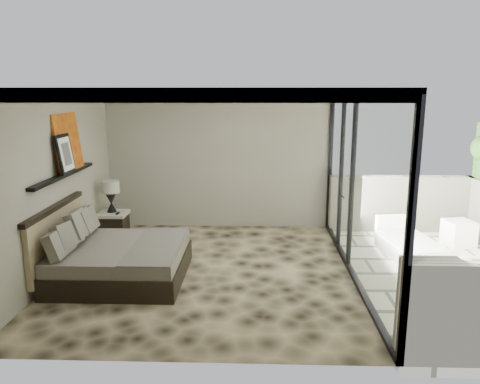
{
  "coord_description": "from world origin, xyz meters",
  "views": [
    {
      "loc": [
        0.75,
        -6.85,
        2.78
      ],
      "look_at": [
        0.51,
        0.4,
        1.19
      ],
      "focal_mm": 35.0,
      "sensor_mm": 36.0,
      "label": 1
    }
  ],
  "objects_px": {
    "table_lamp": "(111,192)",
    "lounger": "(410,247)",
    "bed": "(114,258)",
    "nightstand": "(114,225)",
    "ottoman": "(459,233)"
  },
  "relations": [
    {
      "from": "bed",
      "to": "nightstand",
      "type": "bearing_deg",
      "value": 107.07
    },
    {
      "from": "table_lamp",
      "to": "lounger",
      "type": "distance_m",
      "value": 5.45
    },
    {
      "from": "bed",
      "to": "nightstand",
      "type": "height_order",
      "value": "bed"
    },
    {
      "from": "ottoman",
      "to": "lounger",
      "type": "distance_m",
      "value": 1.22
    },
    {
      "from": "ottoman",
      "to": "lounger",
      "type": "height_order",
      "value": "lounger"
    },
    {
      "from": "ottoman",
      "to": "nightstand",
      "type": "bearing_deg",
      "value": 178.4
    },
    {
      "from": "table_lamp",
      "to": "lounger",
      "type": "relative_size",
      "value": 0.39
    },
    {
      "from": "table_lamp",
      "to": "ottoman",
      "type": "height_order",
      "value": "table_lamp"
    },
    {
      "from": "ottoman",
      "to": "lounger",
      "type": "xyz_separation_m",
      "value": [
        -1.06,
        -0.61,
        -0.06
      ]
    },
    {
      "from": "nightstand",
      "to": "lounger",
      "type": "relative_size",
      "value": 0.34
    },
    {
      "from": "table_lamp",
      "to": "lounger",
      "type": "bearing_deg",
      "value": -8.7
    },
    {
      "from": "table_lamp",
      "to": "nightstand",
      "type": "bearing_deg",
      "value": -47.24
    },
    {
      "from": "bed",
      "to": "lounger",
      "type": "relative_size",
      "value": 1.27
    },
    {
      "from": "ottoman",
      "to": "table_lamp",
      "type": "bearing_deg",
      "value": 178.12
    },
    {
      "from": "nightstand",
      "to": "lounger",
      "type": "xyz_separation_m",
      "value": [
        5.31,
        -0.79,
        -0.09
      ]
    }
  ]
}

